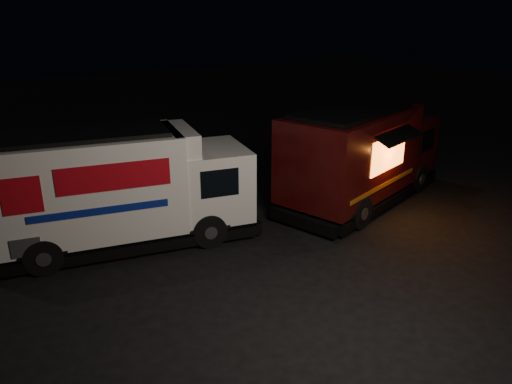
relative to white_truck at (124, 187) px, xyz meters
name	(u,v)px	position (x,y,z in m)	size (l,w,h in m)	color
ground	(256,274)	(2.00, -3.40, -1.60)	(80.00, 80.00, 0.00)	black
white_truck	(124,187)	(0.00, 0.00, 0.00)	(7.07, 2.41, 3.20)	silver
red_truck	(363,154)	(7.67, -1.04, 0.00)	(6.90, 2.54, 3.21)	#3A0B0A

